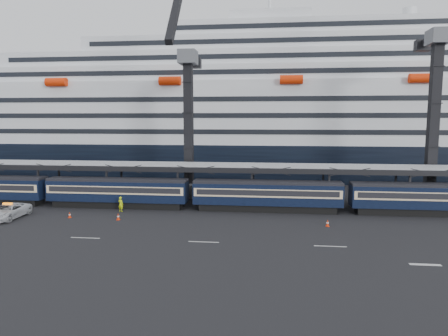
# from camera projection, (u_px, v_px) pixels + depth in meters

# --- Properties ---
(ground) EXTENTS (260.00, 260.00, 0.00)m
(ground) POSITION_uv_depth(u_px,v_px,m) (344.00, 235.00, 41.02)
(ground) COLOR black
(ground) RESTS_ON ground
(train) EXTENTS (133.05, 3.00, 4.05)m
(train) POSITION_uv_depth(u_px,v_px,m) (293.00, 195.00, 51.13)
(train) COLOR black
(train) RESTS_ON ground
(canopy) EXTENTS (130.00, 6.25, 5.53)m
(canopy) POSITION_uv_depth(u_px,v_px,m) (326.00, 168.00, 54.19)
(canopy) COLOR gray
(canopy) RESTS_ON ground
(cruise_ship) EXTENTS (214.09, 28.84, 34.00)m
(cruise_ship) POSITION_uv_depth(u_px,v_px,m) (301.00, 117.00, 85.00)
(cruise_ship) COLOR black
(cruise_ship) RESTS_ON ground
(crane_dark_near) EXTENTS (4.50, 17.75, 35.08)m
(crane_dark_near) POSITION_uv_depth(u_px,v_px,m) (188.00, 118.00, 60.11)
(crane_dark_near) COLOR #52555A
(crane_dark_near) RESTS_ON ground
(crane_dark_mid) EXTENTS (4.50, 18.24, 39.64)m
(crane_dark_mid) POSITION_uv_depth(u_px,v_px,m) (435.00, 108.00, 55.09)
(crane_dark_mid) COLOR #52555A
(crane_dark_mid) RESTS_ON ground
(pickup_truck) EXTENTS (3.00, 6.31, 1.74)m
(pickup_truck) POSITION_uv_depth(u_px,v_px,m) (8.00, 211.00, 47.66)
(pickup_truck) COLOR silver
(pickup_truck) RESTS_ON ground
(worker) EXTENTS (0.83, 0.67, 1.96)m
(worker) POSITION_uv_depth(u_px,v_px,m) (121.00, 204.00, 51.23)
(worker) COLOR #CBE60C
(worker) RESTS_ON ground
(traffic_cone_b) EXTENTS (0.36, 0.36, 0.71)m
(traffic_cone_b) POSITION_uv_depth(u_px,v_px,m) (70.00, 215.00, 48.10)
(traffic_cone_b) COLOR red
(traffic_cone_b) RESTS_ON ground
(traffic_cone_c) EXTENTS (0.40, 0.40, 0.80)m
(traffic_cone_c) POSITION_uv_depth(u_px,v_px,m) (118.00, 217.00, 47.05)
(traffic_cone_c) COLOR red
(traffic_cone_c) RESTS_ON ground
(traffic_cone_d) EXTENTS (0.39, 0.39, 0.78)m
(traffic_cone_d) POSITION_uv_depth(u_px,v_px,m) (328.00, 223.00, 44.21)
(traffic_cone_d) COLOR red
(traffic_cone_d) RESTS_ON ground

